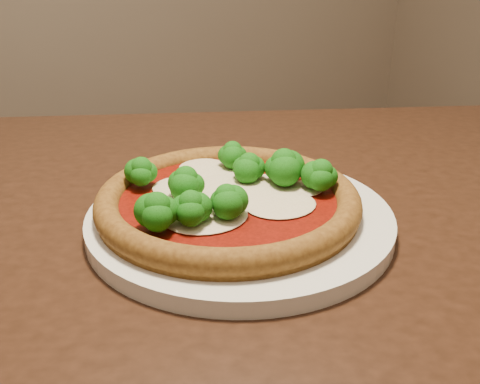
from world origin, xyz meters
name	(u,v)px	position (x,y,z in m)	size (l,w,h in m)	color
dining_table	(218,292)	(0.08, 0.09, 0.65)	(1.29, 1.17, 0.75)	black
plate	(240,218)	(0.09, 0.06, 0.76)	(0.33, 0.33, 0.02)	silver
pizza	(228,196)	(0.08, 0.06, 0.78)	(0.28, 0.28, 0.06)	brown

